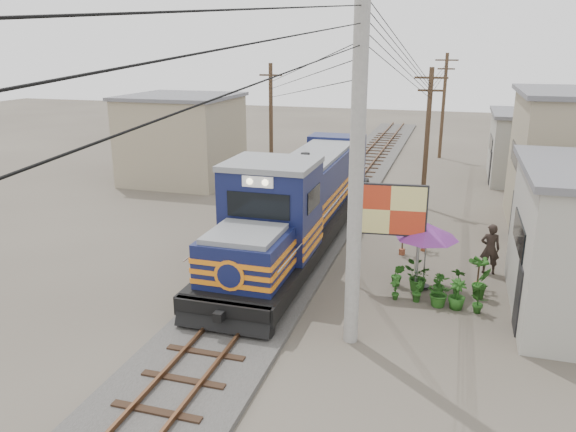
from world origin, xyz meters
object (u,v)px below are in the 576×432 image
(locomotive, at_px, (301,203))
(billboard, at_px, (390,213))
(market_umbrella, at_px, (427,231))
(vendor, at_px, (490,249))

(locomotive, distance_m, billboard, 5.45)
(market_umbrella, relative_size, vendor, 1.24)
(billboard, xyz_separation_m, market_umbrella, (1.20, 0.45, -0.67))
(billboard, distance_m, vendor, 4.57)
(billboard, distance_m, market_umbrella, 1.45)
(locomotive, bearing_deg, market_umbrella, -30.70)
(market_umbrella, xyz_separation_m, vendor, (2.18, 2.04, -1.12))
(vendor, bearing_deg, billboard, 32.40)
(billboard, height_order, market_umbrella, billboard)
(locomotive, relative_size, market_umbrella, 7.10)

